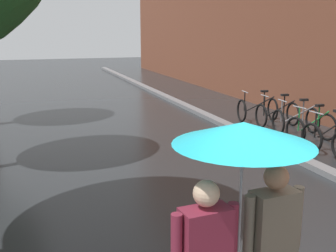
# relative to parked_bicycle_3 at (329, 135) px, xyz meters

# --- Properties ---
(kerb_strip) EXTENTS (0.30, 36.00, 0.12)m
(kerb_strip) POSITION_rel_parked_bicycle_3_xyz_m (-1.16, 4.44, -0.32)
(kerb_strip) COLOR slate
(kerb_strip) RESTS_ON ground
(parked_bicycle_3) EXTENTS (1.12, 0.76, 0.96)m
(parked_bicycle_3) POSITION_rel_parked_bicycle_3_xyz_m (0.00, 0.00, 0.00)
(parked_bicycle_3) COLOR black
(parked_bicycle_3) RESTS_ON ground
(parked_bicycle_4) EXTENTS (1.14, 0.80, 0.96)m
(parked_bicycle_4) POSITION_rel_parked_bicycle_3_xyz_m (0.06, 0.71, 0.00)
(parked_bicycle_4) COLOR black
(parked_bicycle_4) RESTS_ON ground
(parked_bicycle_5) EXTENTS (1.15, 0.82, 0.96)m
(parked_bicycle_5) POSITION_rel_parked_bicycle_3_xyz_m (0.23, 1.59, 0.00)
(parked_bicycle_5) COLOR black
(parked_bicycle_5) RESTS_ON ground
(parked_bicycle_6) EXTENTS (1.13, 0.78, 0.96)m
(parked_bicycle_6) POSITION_rel_parked_bicycle_3_xyz_m (0.24, 2.49, 0.00)
(parked_bicycle_6) COLOR black
(parked_bicycle_6) RESTS_ON ground
(parked_bicycle_7) EXTENTS (1.16, 0.83, 0.96)m
(parked_bicycle_7) POSITION_rel_parked_bicycle_3_xyz_m (0.09, 3.34, 0.00)
(parked_bicycle_7) COLOR black
(parked_bicycle_7) RESTS_ON ground
(couple_under_umbrella) EXTENTS (1.24, 1.13, 2.07)m
(couple_under_umbrella) POSITION_rel_parked_bicycle_3_xyz_m (-5.04, -4.89, 1.00)
(couple_under_umbrella) COLOR black
(couple_under_umbrella) RESTS_ON ground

